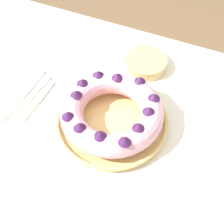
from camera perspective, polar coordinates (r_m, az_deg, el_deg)
name	(u,v)px	position (r m, az deg, el deg)	size (l,w,h in m)	color
ground_plane	(104,218)	(1.56, -1.47, -18.89)	(8.00, 8.00, 0.00)	brown
dining_table	(100,146)	(0.97, -2.24, -6.17)	(1.39, 0.95, 0.74)	silver
serving_dish	(112,122)	(0.90, 0.00, -1.77)	(0.32, 0.32, 0.03)	tan
bundt_cake	(112,112)	(0.86, -0.01, 0.07)	(0.29, 0.29, 0.08)	#E09EAD
fork	(34,94)	(1.01, -14.02, 3.27)	(0.02, 0.20, 0.01)	white
serving_knife	(21,98)	(1.01, -16.36, 2.51)	(0.02, 0.23, 0.01)	white
cake_knife	(36,103)	(0.98, -13.75, 1.61)	(0.02, 0.17, 0.01)	white
side_bowl	(145,63)	(1.06, 6.09, 8.84)	(0.14, 0.14, 0.04)	tan
napkin	(211,156)	(0.89, 17.60, -7.66)	(0.14, 0.10, 0.00)	beige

